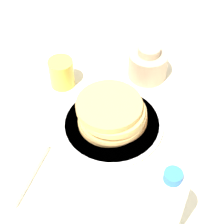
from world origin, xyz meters
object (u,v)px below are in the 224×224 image
cream_jug (148,63)px  water_bottle_near (165,208)px  plate (112,124)px  pancake_stack (111,113)px  juice_glass (62,73)px

cream_jug → water_bottle_near: size_ratio=0.48×
plate → pancake_stack: (0.00, 0.00, 0.04)m
plate → juice_glass: bearing=-99.6°
water_bottle_near → juice_glass: bearing=-113.4°
cream_jug → water_bottle_near: bearing=37.8°
cream_jug → water_bottle_near: water_bottle_near is taller
pancake_stack → cream_jug: bearing=-170.2°
plate → pancake_stack: size_ratio=1.50×
juice_glass → cream_jug: bearing=136.8°
pancake_stack → juice_glass: size_ratio=2.13×
pancake_stack → plate: bearing=-178.4°
plate → cream_jug: cream_jug is taller
pancake_stack → juice_glass: 0.21m
plate → cream_jug: bearing=-170.0°
juice_glass → water_bottle_near: bearing=66.6°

